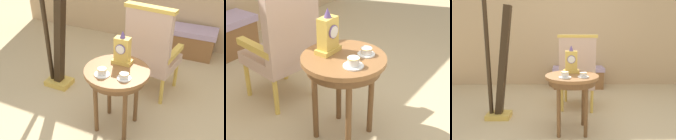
# 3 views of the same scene
# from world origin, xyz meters

# --- Properties ---
(ground_plane) EXTENTS (10.00, 10.00, 0.00)m
(ground_plane) POSITION_xyz_m (0.00, 0.00, 0.00)
(ground_plane) COLOR tan
(side_table) EXTENTS (0.62, 0.62, 0.69)m
(side_table) POSITION_xyz_m (-0.06, -0.01, 0.60)
(side_table) COLOR brown
(side_table) RESTS_ON ground
(teacup_left) EXTENTS (0.14, 0.14, 0.07)m
(teacup_left) POSITION_xyz_m (-0.14, -0.15, 0.72)
(teacup_left) COLOR white
(teacup_left) RESTS_ON side_table
(teacup_right) EXTENTS (0.13, 0.13, 0.06)m
(teacup_right) POSITION_xyz_m (0.06, -0.13, 0.72)
(teacup_right) COLOR white
(teacup_right) RESTS_ON side_table
(mantel_clock) EXTENTS (0.19, 0.11, 0.34)m
(mantel_clock) POSITION_xyz_m (-0.06, 0.12, 0.83)
(mantel_clock) COLOR gold
(mantel_clock) RESTS_ON side_table
(armchair) EXTENTS (0.61, 0.60, 1.14)m
(armchair) POSITION_xyz_m (0.06, 0.69, 0.59)
(armchair) COLOR #CCA893
(armchair) RESTS_ON ground
(harp) EXTENTS (0.40, 0.24, 1.73)m
(harp) POSITION_xyz_m (-1.02, 0.38, 0.70)
(harp) COLOR gold
(harp) RESTS_ON ground
(window_bench) EXTENTS (1.07, 0.40, 0.44)m
(window_bench) POSITION_xyz_m (0.16, 1.95, 0.22)
(window_bench) COLOR #B299B7
(window_bench) RESTS_ON ground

